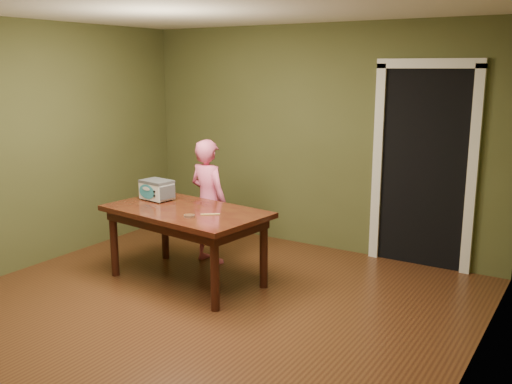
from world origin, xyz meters
TOP-DOWN VIEW (x-y plane):
  - floor at (0.00, 0.00)m, footprint 5.00×5.00m
  - room_shell at (0.00, 0.00)m, footprint 4.52×5.02m
  - doorway at (1.30, 2.78)m, footprint 1.10×0.66m
  - dining_table at (-0.52, 0.75)m, footprint 1.69×1.08m
  - toy_oven at (-1.03, 0.90)m, footprint 0.37×0.27m
  - baking_pan at (-0.30, 0.53)m, footprint 0.10×0.10m
  - spatula at (-0.19, 0.70)m, footprint 0.16×0.13m
  - child at (-0.70, 1.36)m, footprint 0.55×0.41m

SIDE VIEW (x-z plane):
  - floor at x=0.00m, z-range 0.00..0.00m
  - dining_table at x=-0.52m, z-range 0.28..1.03m
  - child at x=-0.70m, z-range 0.00..1.36m
  - spatula at x=-0.19m, z-range 0.75..0.76m
  - baking_pan at x=-0.30m, z-range 0.75..0.77m
  - toy_oven at x=-1.03m, z-range 0.76..0.97m
  - doorway at x=1.30m, z-range -0.07..2.18m
  - room_shell at x=0.00m, z-range 0.40..3.01m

